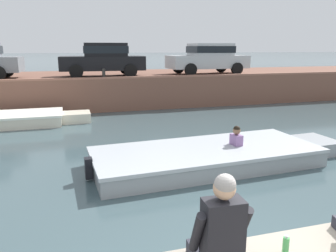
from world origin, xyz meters
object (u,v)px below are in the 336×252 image
(car_left_inner_black, at_px, (104,58))
(car_centre_silver, at_px, (208,57))
(mooring_bollard_mid, at_px, (104,73))
(person_seated_left, at_px, (220,233))
(motorboat_passing, at_px, (216,156))
(bottle_drink, at_px, (286,245))

(car_left_inner_black, height_order, car_centre_silver, same)
(mooring_bollard_mid, bearing_deg, car_left_inner_black, 83.73)
(car_left_inner_black, xyz_separation_m, mooring_bollard_mid, (-0.13, -1.21, -0.61))
(mooring_bollard_mid, distance_m, person_seated_left, 12.26)
(person_seated_left, bearing_deg, motorboat_passing, 65.78)
(mooring_bollard_mid, relative_size, person_seated_left, 0.46)
(motorboat_passing, relative_size, mooring_bollard_mid, 14.91)
(motorboat_passing, relative_size, car_left_inner_black, 1.70)
(motorboat_passing, xyz_separation_m, person_seated_left, (-2.04, -4.53, 0.91))
(car_centre_silver, bearing_deg, car_left_inner_black, -179.96)
(car_left_inner_black, relative_size, car_centre_silver, 0.96)
(car_left_inner_black, xyz_separation_m, person_seated_left, (-0.27, -13.45, -1.18))
(motorboat_passing, bearing_deg, car_centre_silver, 68.36)
(motorboat_passing, bearing_deg, mooring_bollard_mid, 103.87)
(bottle_drink, bearing_deg, car_left_inner_black, 92.00)
(mooring_bollard_mid, bearing_deg, car_centre_silver, 12.53)
(car_centre_silver, relative_size, mooring_bollard_mid, 9.16)
(bottle_drink, bearing_deg, person_seated_left, -177.83)
(car_centre_silver, xyz_separation_m, bottle_drink, (-4.84, -13.43, -1.45))
(car_left_inner_black, bearing_deg, motorboat_passing, -78.76)
(bottle_drink, bearing_deg, mooring_bollard_mid, 92.81)
(mooring_bollard_mid, bearing_deg, bottle_drink, -87.19)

